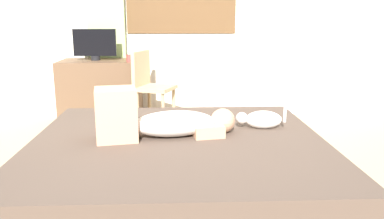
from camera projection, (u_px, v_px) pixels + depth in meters
The scene contains 9 objects.
ground_plane at pixel (162, 206), 2.61m from camera, with size 16.00×16.00×0.00m, color tan.
bed at pixel (179, 170), 2.65m from camera, with size 1.98×1.89×0.44m.
person_lying at pixel (160, 120), 2.62m from camera, with size 0.94×0.40×0.34m.
cat at pixel (261, 119), 2.82m from camera, with size 0.36×0.13×0.21m.
desk at pixel (102, 92), 4.56m from camera, with size 0.90×0.56×0.74m.
tv_monitor at pixel (95, 44), 4.43m from camera, with size 0.48×0.10×0.35m.
cup at pixel (130, 58), 4.32m from camera, with size 0.08×0.08×0.08m, color #B23D38.
chair_by_desk at pixel (150, 83), 4.33m from camera, with size 0.49×0.49×0.86m.
curtain_left at pixel (105, 9), 4.61m from camera, with size 0.44×0.06×2.63m, color #ADCC75.
Camera 1 is at (0.09, -2.40, 1.23)m, focal length 36.84 mm.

